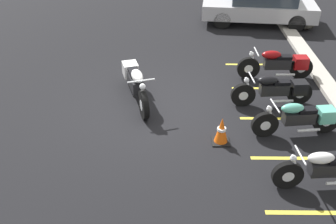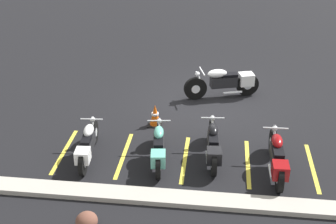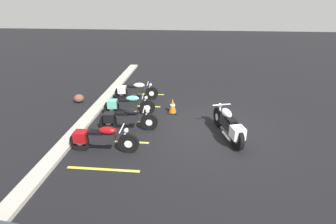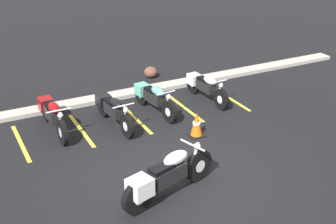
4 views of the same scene
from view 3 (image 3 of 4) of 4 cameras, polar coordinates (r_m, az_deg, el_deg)
The scene contains 14 objects.
ground at distance 9.69m, azimuth 9.67°, elevation -3.93°, with size 60.00×60.00×0.00m, color black.
motorcycle_white_featured at distance 9.07m, azimuth 13.13°, elevation -2.73°, with size 2.34×0.98×0.94m.
parked_bike_0 at distance 8.38m, azimuth -14.53°, elevation -5.58°, with size 0.61×2.19×0.86m.
parked_bike_1 at distance 9.54m, azimuth -9.23°, elevation -1.42°, with size 0.59×2.11×0.83m.
parked_bike_2 at distance 10.76m, azimuth -8.97°, elevation 1.60°, with size 0.63×2.08×0.82m.
parked_bike_3 at distance 12.37m, azimuth -7.39°, elevation 4.66°, with size 0.57×2.04×0.80m.
concrete_curb at distance 10.45m, azimuth -17.91°, elevation -2.31°, with size 18.00×0.50×0.12m, color #A8A399.
landscape_rock_1 at distance 12.66m, azimuth -18.84°, elevation 2.82°, with size 0.44×0.45×0.37m, color brown.
traffic_cone at distance 10.85m, azimuth 1.00°, elevation 1.30°, with size 0.40×0.40×0.64m.
stall_line_0 at distance 7.78m, azimuth -13.92°, elevation -12.01°, with size 0.10×2.10×0.00m, color gold.
stall_line_1 at distance 9.01m, azimuth -10.82°, elevation -6.30°, with size 0.10×2.10×0.00m, color gold.
stall_line_2 at distance 10.33m, azimuth -8.54°, elevation -1.99°, with size 0.10×2.10×0.00m, color gold.
stall_line_3 at distance 11.71m, azimuth -6.79°, elevation 1.32°, with size 0.10×2.10×0.00m, color gold.
stall_line_4 at distance 13.13m, azimuth -5.41°, elevation 3.93°, with size 0.10×2.10×0.00m, color gold.
Camera 3 is at (-8.56, 0.81, 4.48)m, focal length 28.00 mm.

